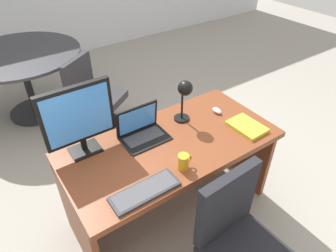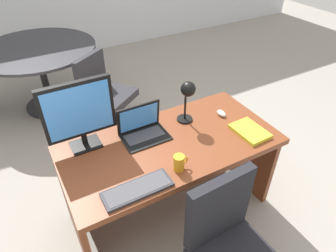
{
  "view_description": "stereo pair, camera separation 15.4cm",
  "coord_description": "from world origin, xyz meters",
  "px_view_note": "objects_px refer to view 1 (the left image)",
  "views": [
    {
      "loc": [
        -0.93,
        -1.31,
        2.08
      ],
      "look_at": [
        0.0,
        0.04,
        0.85
      ],
      "focal_mm": 31.97,
      "sensor_mm": 36.0,
      "label": 1
    },
    {
      "loc": [
        -0.79,
        -1.39,
        2.08
      ],
      "look_at": [
        0.0,
        0.04,
        0.85
      ],
      "focal_mm": 31.97,
      "sensor_mm": 36.0,
      "label": 2
    }
  ],
  "objects_px": {
    "keyboard": "(145,191)",
    "meeting_chair_far": "(96,103)",
    "book": "(247,127)",
    "coffee_mug": "(184,162)",
    "meeting_table": "(23,69)",
    "desk": "(168,160)",
    "office_chair": "(239,252)",
    "laptop": "(141,127)",
    "mouse": "(217,111)",
    "monitor": "(78,117)",
    "desk_lamp": "(185,93)"
  },
  "relations": [
    {
      "from": "keyboard",
      "to": "meeting_chair_far",
      "type": "distance_m",
      "value": 1.75
    },
    {
      "from": "keyboard",
      "to": "book",
      "type": "distance_m",
      "value": 0.95
    },
    {
      "from": "coffee_mug",
      "to": "meeting_table",
      "type": "height_order",
      "value": "coffee_mug"
    },
    {
      "from": "desk",
      "to": "office_chair",
      "type": "xyz_separation_m",
      "value": [
        -0.0,
        -0.78,
        -0.17
      ]
    },
    {
      "from": "laptop",
      "to": "mouse",
      "type": "relative_size",
      "value": 3.67
    },
    {
      "from": "monitor",
      "to": "mouse",
      "type": "height_order",
      "value": "monitor"
    },
    {
      "from": "coffee_mug",
      "to": "desk",
      "type": "bearing_deg",
      "value": 74.59
    },
    {
      "from": "monitor",
      "to": "coffee_mug",
      "type": "height_order",
      "value": "monitor"
    },
    {
      "from": "laptop",
      "to": "coffee_mug",
      "type": "height_order",
      "value": "laptop"
    },
    {
      "from": "coffee_mug",
      "to": "office_chair",
      "type": "height_order",
      "value": "office_chair"
    },
    {
      "from": "desk",
      "to": "keyboard",
      "type": "distance_m",
      "value": 0.54
    },
    {
      "from": "desk_lamp",
      "to": "meeting_table",
      "type": "bearing_deg",
      "value": 111.41
    },
    {
      "from": "book",
      "to": "meeting_chair_far",
      "type": "distance_m",
      "value": 1.72
    },
    {
      "from": "keyboard",
      "to": "meeting_table",
      "type": "height_order",
      "value": "meeting_table"
    },
    {
      "from": "desk",
      "to": "desk_lamp",
      "type": "xyz_separation_m",
      "value": [
        0.23,
        0.12,
        0.44
      ]
    },
    {
      "from": "desk_lamp",
      "to": "desk",
      "type": "bearing_deg",
      "value": -152.85
    },
    {
      "from": "laptop",
      "to": "office_chair",
      "type": "bearing_deg",
      "value": -82.12
    },
    {
      "from": "book",
      "to": "meeting_chair_far",
      "type": "xyz_separation_m",
      "value": [
        -0.59,
        1.56,
        -0.41
      ]
    },
    {
      "from": "laptop",
      "to": "desk_lamp",
      "type": "relative_size",
      "value": 0.95
    },
    {
      "from": "mouse",
      "to": "meeting_chair_far",
      "type": "distance_m",
      "value": 1.45
    },
    {
      "from": "monitor",
      "to": "mouse",
      "type": "relative_size",
      "value": 5.54
    },
    {
      "from": "desk",
      "to": "office_chair",
      "type": "relative_size",
      "value": 1.67
    },
    {
      "from": "keyboard",
      "to": "monitor",
      "type": "bearing_deg",
      "value": 104.95
    },
    {
      "from": "laptop",
      "to": "meeting_table",
      "type": "bearing_deg",
      "value": 101.95
    },
    {
      "from": "desk_lamp",
      "to": "book",
      "type": "xyz_separation_m",
      "value": [
        0.33,
        -0.34,
        -0.23
      ]
    },
    {
      "from": "desk",
      "to": "meeting_table",
      "type": "bearing_deg",
      "value": 104.55
    },
    {
      "from": "mouse",
      "to": "book",
      "type": "relative_size",
      "value": 0.33
    },
    {
      "from": "desk",
      "to": "meeting_chair_far",
      "type": "xyz_separation_m",
      "value": [
        -0.03,
        1.34,
        -0.2
      ]
    },
    {
      "from": "meeting_table",
      "to": "meeting_chair_far",
      "type": "xyz_separation_m",
      "value": [
        0.51,
        -0.74,
        -0.25
      ]
    },
    {
      "from": "book",
      "to": "coffee_mug",
      "type": "height_order",
      "value": "coffee_mug"
    },
    {
      "from": "laptop",
      "to": "coffee_mug",
      "type": "bearing_deg",
      "value": -83.54
    },
    {
      "from": "book",
      "to": "office_chair",
      "type": "xyz_separation_m",
      "value": [
        -0.56,
        -0.55,
        -0.38
      ]
    },
    {
      "from": "desk",
      "to": "desk_lamp",
      "type": "relative_size",
      "value": 4.44
    },
    {
      "from": "desk",
      "to": "coffee_mug",
      "type": "height_order",
      "value": "coffee_mug"
    },
    {
      "from": "book",
      "to": "monitor",
      "type": "bearing_deg",
      "value": 157.9
    },
    {
      "from": "laptop",
      "to": "mouse",
      "type": "height_order",
      "value": "laptop"
    },
    {
      "from": "keyboard",
      "to": "mouse",
      "type": "relative_size",
      "value": 4.7
    },
    {
      "from": "book",
      "to": "coffee_mug",
      "type": "bearing_deg",
      "value": -173.92
    },
    {
      "from": "laptop",
      "to": "book",
      "type": "xyz_separation_m",
      "value": [
        0.69,
        -0.37,
        -0.06
      ]
    },
    {
      "from": "laptop",
      "to": "coffee_mug",
      "type": "relative_size",
      "value": 3.01
    },
    {
      "from": "desk_lamp",
      "to": "office_chair",
      "type": "distance_m",
      "value": 1.11
    },
    {
      "from": "coffee_mug",
      "to": "office_chair",
      "type": "xyz_separation_m",
      "value": [
        0.08,
        -0.48,
        -0.43
      ]
    },
    {
      "from": "laptop",
      "to": "book",
      "type": "bearing_deg",
      "value": -28.51
    },
    {
      "from": "keyboard",
      "to": "desk",
      "type": "bearing_deg",
      "value": 40.43
    },
    {
      "from": "keyboard",
      "to": "mouse",
      "type": "distance_m",
      "value": 0.97
    },
    {
      "from": "meeting_chair_far",
      "to": "book",
      "type": "bearing_deg",
      "value": -69.38
    },
    {
      "from": "desk_lamp",
      "to": "meeting_chair_far",
      "type": "distance_m",
      "value": 1.4
    },
    {
      "from": "monitor",
      "to": "meeting_chair_far",
      "type": "bearing_deg",
      "value": 66.01
    },
    {
      "from": "mouse",
      "to": "coffee_mug",
      "type": "distance_m",
      "value": 0.69
    },
    {
      "from": "keyboard",
      "to": "desk_lamp",
      "type": "height_order",
      "value": "desk_lamp"
    }
  ]
}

